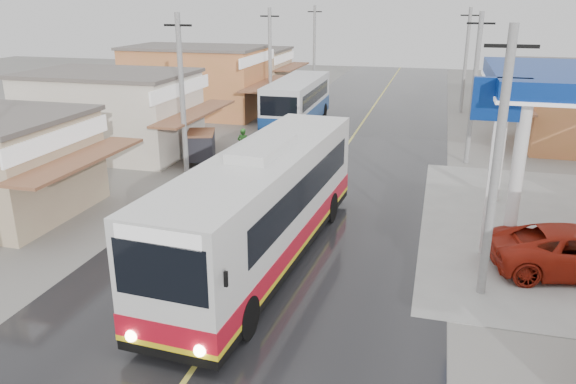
# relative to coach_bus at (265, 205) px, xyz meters

# --- Properties ---
(ground) EXTENTS (120.00, 120.00, 0.00)m
(ground) POSITION_rel_coach_bus_xyz_m (0.12, -0.55, -2.00)
(ground) COLOR slate
(ground) RESTS_ON ground
(road) EXTENTS (12.00, 90.00, 0.02)m
(road) POSITION_rel_coach_bus_xyz_m (0.12, 14.45, -1.99)
(road) COLOR black
(road) RESTS_ON ground
(centre_line) EXTENTS (0.15, 90.00, 0.01)m
(centre_line) POSITION_rel_coach_bus_xyz_m (0.12, 14.45, -1.98)
(centre_line) COLOR #D8CC4C
(centre_line) RESTS_ON road
(shopfronts_left) EXTENTS (11.00, 44.00, 5.20)m
(shopfronts_left) POSITION_rel_coach_bus_xyz_m (-12.88, 17.45, -2.00)
(shopfronts_left) COLOR tan
(shopfronts_left) RESTS_ON ground
(utility_poles_left) EXTENTS (1.60, 50.00, 8.00)m
(utility_poles_left) POSITION_rel_coach_bus_xyz_m (-6.88, 15.45, -2.00)
(utility_poles_left) COLOR gray
(utility_poles_left) RESTS_ON ground
(utility_poles_right) EXTENTS (1.60, 36.00, 8.00)m
(utility_poles_right) POSITION_rel_coach_bus_xyz_m (7.12, 14.45, -2.00)
(utility_poles_right) COLOR gray
(utility_poles_right) RESTS_ON ground
(coach_bus) EXTENTS (3.78, 13.43, 4.15)m
(coach_bus) POSITION_rel_coach_bus_xyz_m (0.00, 0.00, 0.00)
(coach_bus) COLOR silver
(coach_bus) RESTS_ON road
(second_bus) EXTENTS (2.86, 10.04, 3.32)m
(second_bus) POSITION_rel_coach_bus_xyz_m (-4.15, 20.87, -0.21)
(second_bus) COLOR silver
(second_bus) RESTS_ON road
(cyclist) EXTENTS (0.72, 2.00, 2.15)m
(cyclist) POSITION_rel_coach_bus_xyz_m (-4.44, 10.55, -1.29)
(cyclist) COLOR black
(cyclist) RESTS_ON ground
(tricycle_near) EXTENTS (2.17, 2.50, 1.78)m
(tricycle_near) POSITION_rel_coach_bus_xyz_m (-6.95, 10.54, -0.98)
(tricycle_near) COLOR #26262D
(tricycle_near) RESTS_ON ground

